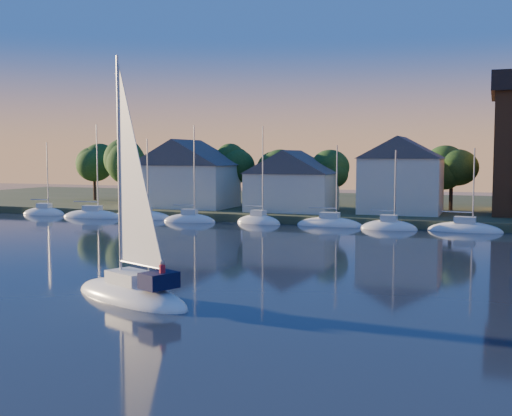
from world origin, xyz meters
The scene contains 9 objects.
ground centered at (0.00, 0.00, 0.00)m, with size 260.00×260.00×0.00m, color black.
shoreline_land centered at (0.00, 75.00, 0.00)m, with size 160.00×50.00×2.00m, color #333F25.
wooden_dock centered at (0.00, 52.00, 0.00)m, with size 120.00×3.00×1.00m, color brown.
clubhouse_west centered at (-22.00, 58.00, 5.93)m, with size 13.65×9.45×9.64m.
clubhouse_centre centered at (-6.00, 57.00, 5.13)m, with size 11.55×8.40×8.08m.
clubhouse_east centered at (8.00, 59.00, 6.00)m, with size 10.50×8.40×9.80m.
tree_line centered at (2.00, 63.00, 7.18)m, with size 93.40×5.40×8.90m.
moored_fleet centered at (0.00, 49.00, 0.10)m, with size 87.50×2.40×12.05m.
hero_sailboat centered at (-0.41, 7.76, 0.63)m, with size 10.37×6.99×15.29m.
Camera 1 is at (19.31, -24.27, 8.41)m, focal length 45.00 mm.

